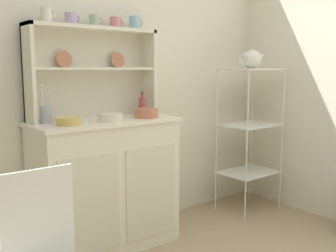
{
  "coord_description": "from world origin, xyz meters",
  "views": [
    {
      "loc": [
        -1.42,
        -0.93,
        1.25
      ],
      "look_at": [
        0.22,
        1.12,
        0.87
      ],
      "focal_mm": 41.44,
      "sensor_mm": 36.0,
      "label": 1
    }
  ],
  "objects_px": {
    "hutch_cabinet": "(106,183)",
    "utensil_jar": "(47,114)",
    "bakers_rack": "(250,122)",
    "cup_cream_0": "(46,15)",
    "bowl_mixing_large": "(69,121)",
    "hutch_shelf_unit": "(92,65)",
    "porcelain_teapot": "(252,59)",
    "jam_bottle": "(142,105)"
  },
  "relations": [
    {
      "from": "jam_bottle",
      "to": "porcelain_teapot",
      "type": "distance_m",
      "value": 1.08
    },
    {
      "from": "hutch_cabinet",
      "to": "bakers_rack",
      "type": "xyz_separation_m",
      "value": [
        1.37,
        -0.12,
        0.33
      ]
    },
    {
      "from": "porcelain_teapot",
      "to": "hutch_shelf_unit",
      "type": "bearing_deg",
      "value": 168.2
    },
    {
      "from": "hutch_shelf_unit",
      "to": "bakers_rack",
      "type": "xyz_separation_m",
      "value": [
        1.37,
        -0.29,
        -0.48
      ]
    },
    {
      "from": "jam_bottle",
      "to": "utensil_jar",
      "type": "xyz_separation_m",
      "value": [
        -0.74,
        -0.01,
        -0.01
      ]
    },
    {
      "from": "cup_cream_0",
      "to": "bowl_mixing_large",
      "type": "xyz_separation_m",
      "value": [
        0.03,
        -0.2,
        -0.65
      ]
    },
    {
      "from": "bakers_rack",
      "to": "utensil_jar",
      "type": "height_order",
      "value": "bakers_rack"
    },
    {
      "from": "hutch_cabinet",
      "to": "bowl_mixing_large",
      "type": "relative_size",
      "value": 6.24
    },
    {
      "from": "hutch_cabinet",
      "to": "cup_cream_0",
      "type": "xyz_separation_m",
      "value": [
        -0.33,
        0.12,
        1.12
      ]
    },
    {
      "from": "bakers_rack",
      "to": "cup_cream_0",
      "type": "bearing_deg",
      "value": 171.76
    },
    {
      "from": "hutch_shelf_unit",
      "to": "cup_cream_0",
      "type": "bearing_deg",
      "value": -173.03
    },
    {
      "from": "jam_bottle",
      "to": "utensil_jar",
      "type": "relative_size",
      "value": 0.69
    },
    {
      "from": "hutch_cabinet",
      "to": "hutch_shelf_unit",
      "type": "distance_m",
      "value": 0.83
    },
    {
      "from": "hutch_shelf_unit",
      "to": "bowl_mixing_large",
      "type": "bearing_deg",
      "value": -141.14
    },
    {
      "from": "hutch_shelf_unit",
      "to": "cup_cream_0",
      "type": "distance_m",
      "value": 0.45
    },
    {
      "from": "bowl_mixing_large",
      "to": "utensil_jar",
      "type": "distance_m",
      "value": 0.17
    },
    {
      "from": "hutch_cabinet",
      "to": "porcelain_teapot",
      "type": "distance_m",
      "value": 1.62
    },
    {
      "from": "cup_cream_0",
      "to": "porcelain_teapot",
      "type": "distance_m",
      "value": 1.73
    },
    {
      "from": "bowl_mixing_large",
      "to": "jam_bottle",
      "type": "height_order",
      "value": "jam_bottle"
    },
    {
      "from": "cup_cream_0",
      "to": "jam_bottle",
      "type": "relative_size",
      "value": 0.53
    },
    {
      "from": "hutch_shelf_unit",
      "to": "cup_cream_0",
      "type": "relative_size",
      "value": 10.2
    },
    {
      "from": "utensil_jar",
      "to": "cup_cream_0",
      "type": "bearing_deg",
      "value": 45.3
    },
    {
      "from": "bakers_rack",
      "to": "hutch_shelf_unit",
      "type": "bearing_deg",
      "value": 168.21
    },
    {
      "from": "bakers_rack",
      "to": "bowl_mixing_large",
      "type": "relative_size",
      "value": 7.8
    },
    {
      "from": "hutch_cabinet",
      "to": "utensil_jar",
      "type": "bearing_deg",
      "value": 168.08
    },
    {
      "from": "bowl_mixing_large",
      "to": "utensil_jar",
      "type": "xyz_separation_m",
      "value": [
        -0.08,
        0.15,
        0.03
      ]
    },
    {
      "from": "hutch_shelf_unit",
      "to": "cup_cream_0",
      "type": "xyz_separation_m",
      "value": [
        -0.33,
        -0.04,
        0.3
      ]
    },
    {
      "from": "hutch_cabinet",
      "to": "hutch_shelf_unit",
      "type": "bearing_deg",
      "value": 90.0
    },
    {
      "from": "hutch_cabinet",
      "to": "jam_bottle",
      "type": "height_order",
      "value": "jam_bottle"
    },
    {
      "from": "hutch_cabinet",
      "to": "bakers_rack",
      "type": "bearing_deg",
      "value": -5.15
    },
    {
      "from": "hutch_shelf_unit",
      "to": "bakers_rack",
      "type": "distance_m",
      "value": 1.48
    },
    {
      "from": "hutch_cabinet",
      "to": "hutch_shelf_unit",
      "type": "height_order",
      "value": "hutch_shelf_unit"
    },
    {
      "from": "bowl_mixing_large",
      "to": "utensil_jar",
      "type": "height_order",
      "value": "utensil_jar"
    },
    {
      "from": "porcelain_teapot",
      "to": "bowl_mixing_large",
      "type": "bearing_deg",
      "value": 178.28
    },
    {
      "from": "bakers_rack",
      "to": "jam_bottle",
      "type": "distance_m",
      "value": 1.04
    },
    {
      "from": "jam_bottle",
      "to": "bakers_rack",
      "type": "bearing_deg",
      "value": -11.86
    },
    {
      "from": "bakers_rack",
      "to": "hutch_cabinet",
      "type": "bearing_deg",
      "value": 174.85
    },
    {
      "from": "utensil_jar",
      "to": "porcelain_teapot",
      "type": "xyz_separation_m",
      "value": [
        1.74,
        -0.2,
        0.37
      ]
    },
    {
      "from": "bowl_mixing_large",
      "to": "porcelain_teapot",
      "type": "xyz_separation_m",
      "value": [
        1.66,
        -0.05,
        0.4
      ]
    },
    {
      "from": "cup_cream_0",
      "to": "jam_bottle",
      "type": "distance_m",
      "value": 0.92
    },
    {
      "from": "cup_cream_0",
      "to": "utensil_jar",
      "type": "height_order",
      "value": "cup_cream_0"
    },
    {
      "from": "bowl_mixing_large",
      "to": "cup_cream_0",
      "type": "bearing_deg",
      "value": 99.95
    }
  ]
}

